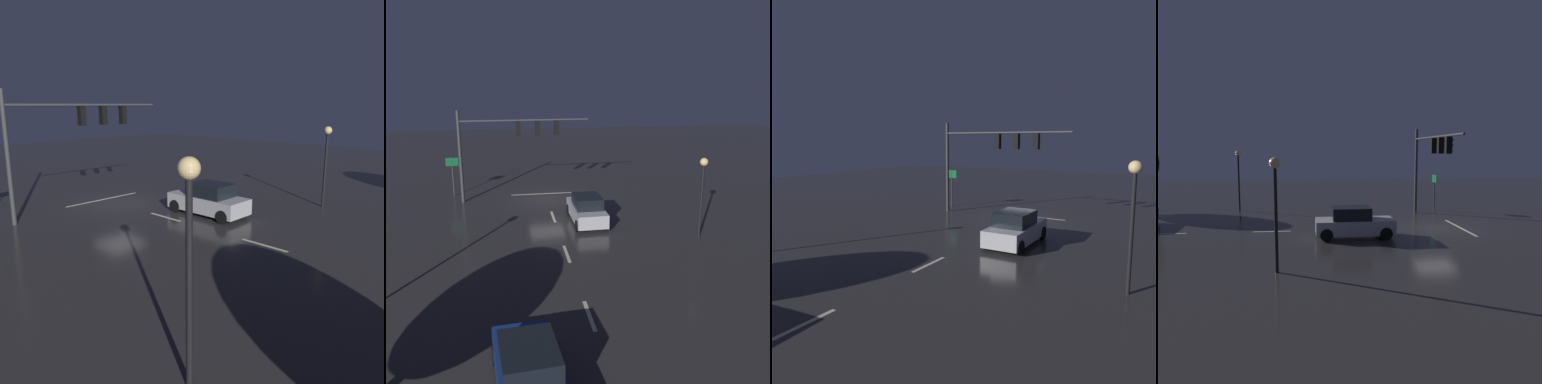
% 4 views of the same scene
% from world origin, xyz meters
% --- Properties ---
extents(ground_plane, '(80.00, 80.00, 0.00)m').
position_xyz_m(ground_plane, '(0.00, 0.00, 0.00)').
color(ground_plane, '#2D2B2B').
extents(traffic_signal_assembly, '(9.06, 0.47, 6.41)m').
position_xyz_m(traffic_signal_assembly, '(2.53, -0.39, 4.56)').
color(traffic_signal_assembly, '#383A3D').
rests_on(traffic_signal_assembly, ground_plane).
extents(lane_dash_far, '(0.16, 2.20, 0.01)m').
position_xyz_m(lane_dash_far, '(0.00, 4.00, 0.00)').
color(lane_dash_far, beige).
rests_on(lane_dash_far, ground_plane).
extents(lane_dash_mid, '(0.16, 2.20, 0.01)m').
position_xyz_m(lane_dash_mid, '(0.00, 10.00, 0.00)').
color(lane_dash_mid, beige).
rests_on(lane_dash_mid, ground_plane).
extents(lane_dash_near, '(0.16, 2.20, 0.01)m').
position_xyz_m(lane_dash_near, '(0.00, 16.00, 0.00)').
color(lane_dash_near, beige).
rests_on(lane_dash_near, ground_plane).
extents(stop_bar, '(5.00, 0.16, 0.01)m').
position_xyz_m(stop_bar, '(0.00, -1.57, 0.00)').
color(stop_bar, beige).
rests_on(stop_bar, ground_plane).
extents(car_approaching, '(1.96, 4.39, 1.70)m').
position_xyz_m(car_approaching, '(-1.92, 5.31, 0.80)').
color(car_approaching, '#B7B7BC').
rests_on(car_approaching, ground_plane).
extents(street_lamp_left_kerb, '(0.44, 0.44, 4.53)m').
position_xyz_m(street_lamp_left_kerb, '(-7.58, 8.99, 3.21)').
color(street_lamp_left_kerb, black).
rests_on(street_lamp_left_kerb, ground_plane).
extents(route_sign, '(0.90, 0.11, 2.92)m').
position_xyz_m(route_sign, '(6.67, -2.13, 2.10)').
color(route_sign, '#383A3D').
rests_on(route_sign, ground_plane).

